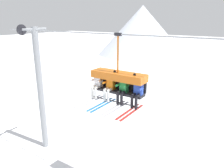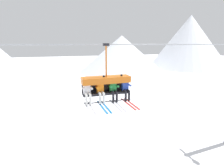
{
  "view_description": "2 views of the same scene",
  "coord_description": "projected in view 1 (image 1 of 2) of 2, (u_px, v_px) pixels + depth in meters",
  "views": [
    {
      "loc": [
        4.18,
        -8.03,
        8.04
      ],
      "look_at": [
        -0.56,
        -0.9,
        5.44
      ],
      "focal_mm": 35.0,
      "sensor_mm": 36.0,
      "label": 1
    },
    {
      "loc": [
        -2.68,
        -8.66,
        7.49
      ],
      "look_at": [
        -0.11,
        -0.96,
        5.6
      ],
      "focal_mm": 28.0,
      "sensor_mm": 36.0,
      "label": 2
    }
  ],
  "objects": [
    {
      "name": "skier_white",
      "position": [
        97.0,
        84.0,
        9.34
      ],
      "size": [
        0.46,
        1.7,
        1.23
      ],
      "color": "silver"
    },
    {
      "name": "skier_blue",
      "position": [
        137.0,
        91.0,
        8.32
      ],
      "size": [
        0.48,
        1.7,
        1.34
      ],
      "color": "#2847B7"
    },
    {
      "name": "chairlift_chair",
      "position": [
        119.0,
        79.0,
        8.92
      ],
      "size": [
        2.35,
        0.74,
        2.72
      ],
      "color": "#232328"
    },
    {
      "name": "lift_cable",
      "position": [
        166.0,
        36.0,
        7.33
      ],
      "size": [
        17.84,
        0.05,
        0.05
      ],
      "color": "gray"
    },
    {
      "name": "mountain_peak_west",
      "position": [
        142.0,
        30.0,
        49.5
      ],
      "size": [
        19.85,
        19.85,
        10.78
      ],
      "color": "silver",
      "rests_on": "ground_plane"
    },
    {
      "name": "lift_tower_near",
      "position": [
        40.0,
        88.0,
        13.14
      ],
      "size": [
        0.36,
        1.88,
        7.72
      ],
      "color": "gray",
      "rests_on": "ground_plane"
    },
    {
      "name": "skier_orange",
      "position": [
        109.0,
        86.0,
        9.0
      ],
      "size": [
        0.48,
        1.7,
        1.34
      ],
      "color": "orange"
    },
    {
      "name": "skier_green",
      "position": [
        122.0,
        89.0,
        8.66
      ],
      "size": [
        0.46,
        1.7,
        1.23
      ],
      "color": "#23843D"
    }
  ]
}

